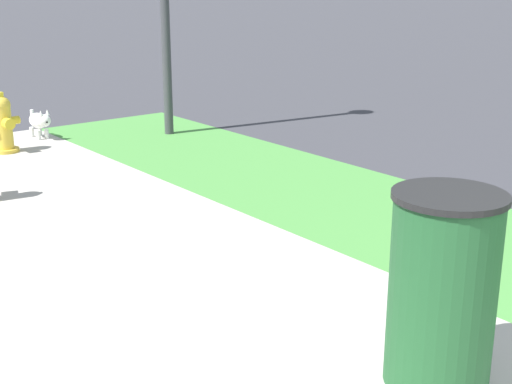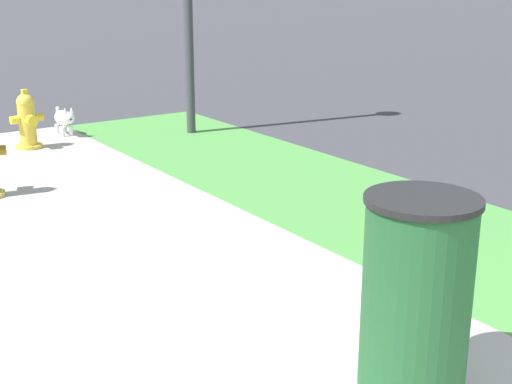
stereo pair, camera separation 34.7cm
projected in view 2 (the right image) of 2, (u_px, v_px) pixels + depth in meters
fire_hydrant_across_street at (27, 121)px, 8.03m from camera, size 0.34×0.37×0.68m
small_white_dog at (64, 119)px, 8.72m from camera, size 0.50×0.19×0.38m
trash_bin at (416, 296)px, 3.28m from camera, size 0.53×0.53×0.97m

